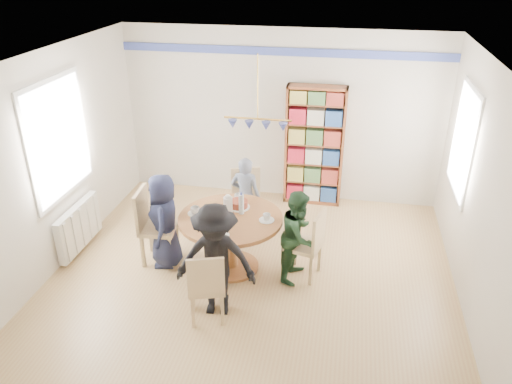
% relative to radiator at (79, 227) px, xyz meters
% --- Properties ---
extents(ground, '(5.00, 5.00, 0.00)m').
position_rel_radiator_xyz_m(ground, '(2.42, -0.30, -0.35)').
color(ground, tan).
extents(room_shell, '(5.00, 5.00, 5.00)m').
position_rel_radiator_xyz_m(room_shell, '(2.16, 0.57, 1.30)').
color(room_shell, white).
rests_on(room_shell, ground).
extents(radiator, '(0.12, 1.00, 0.60)m').
position_rel_radiator_xyz_m(radiator, '(0.00, 0.00, 0.00)').
color(radiator, silver).
rests_on(radiator, ground).
extents(dining_table, '(1.30, 1.30, 0.75)m').
position_rel_radiator_xyz_m(dining_table, '(2.12, -0.05, 0.21)').
color(dining_table, '#935E30').
rests_on(dining_table, ground).
extents(chair_left, '(0.49, 0.49, 1.01)m').
position_rel_radiator_xyz_m(chair_left, '(1.08, -0.05, 0.21)').
color(chair_left, '#CEB77F').
rests_on(chair_left, ground).
extents(chair_right, '(0.49, 0.49, 0.92)m').
position_rel_radiator_xyz_m(chair_right, '(3.12, -0.04, 0.16)').
color(chair_right, '#CEB77F').
rests_on(chair_right, ground).
extents(chair_far, '(0.53, 0.53, 0.94)m').
position_rel_radiator_xyz_m(chair_far, '(2.12, 0.93, 0.17)').
color(chair_far, '#CEB77F').
rests_on(chair_far, ground).
extents(chair_near, '(0.49, 0.49, 0.89)m').
position_rel_radiator_xyz_m(chair_near, '(2.10, -1.09, 0.14)').
color(chair_near, '#CEB77F').
rests_on(chair_near, ground).
extents(person_left, '(0.54, 0.69, 1.26)m').
position_rel_radiator_xyz_m(person_left, '(1.27, -0.09, 0.28)').
color(person_left, '#181C35').
rests_on(person_left, ground).
extents(person_right, '(0.56, 0.66, 1.18)m').
position_rel_radiator_xyz_m(person_right, '(2.98, -0.07, 0.24)').
color(person_right, '#1C3820').
rests_on(person_right, ground).
extents(person_far, '(0.45, 0.31, 1.17)m').
position_rel_radiator_xyz_m(person_far, '(2.12, 0.86, 0.23)').
color(person_far, gray).
rests_on(person_far, ground).
extents(person_near, '(0.92, 0.58, 1.36)m').
position_rel_radiator_xyz_m(person_near, '(2.16, -0.91, 0.33)').
color(person_near, black).
rests_on(person_near, ground).
extents(bookshelf, '(0.91, 0.27, 1.90)m').
position_rel_radiator_xyz_m(bookshelf, '(2.97, 2.04, 0.59)').
color(bookshelf, brown).
rests_on(bookshelf, ground).
extents(tableware, '(1.09, 1.09, 0.29)m').
position_rel_radiator_xyz_m(tableware, '(2.10, -0.02, 0.46)').
color(tableware, white).
rests_on(tableware, dining_table).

